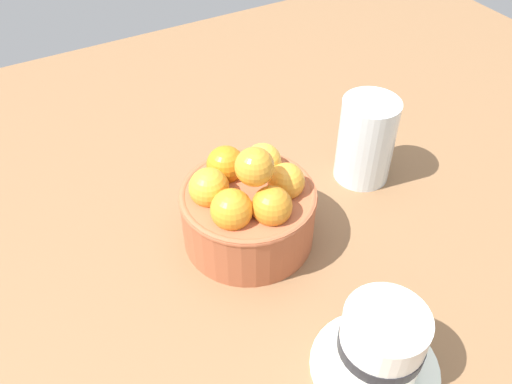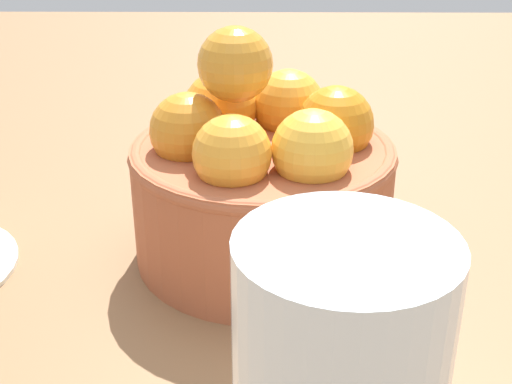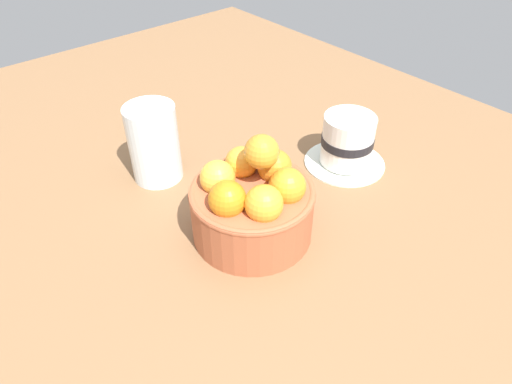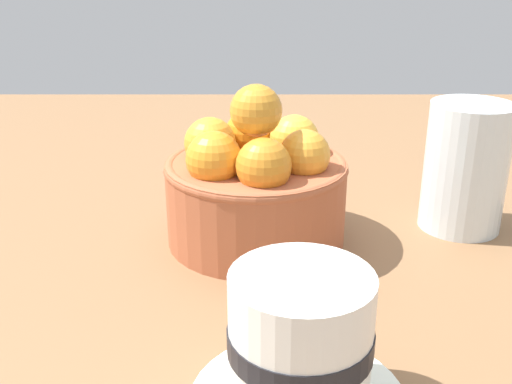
% 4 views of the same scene
% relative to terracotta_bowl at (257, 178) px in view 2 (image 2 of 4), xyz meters
% --- Properties ---
extents(ground_plane, '(1.53, 1.15, 0.04)m').
position_rel_terracotta_bowl_xyz_m(ground_plane, '(0.00, 0.00, -0.07)').
color(ground_plane, brown).
extents(terracotta_bowl, '(0.16, 0.16, 0.14)m').
position_rel_terracotta_bowl_xyz_m(terracotta_bowl, '(0.00, 0.00, 0.00)').
color(terracotta_bowl, '#AD5938').
rests_on(terracotta_bowl, ground_plane).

